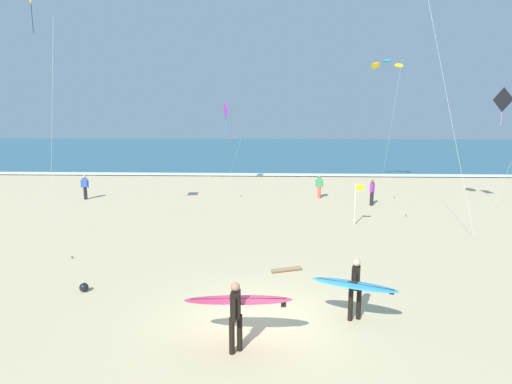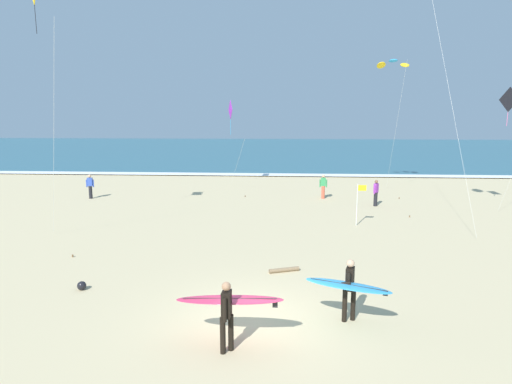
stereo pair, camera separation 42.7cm
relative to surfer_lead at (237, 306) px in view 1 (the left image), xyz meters
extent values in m
plane|color=#CCB789|center=(0.50, 1.42, -1.05)|extent=(160.00, 160.00, 0.00)
cube|color=#2D6075|center=(0.50, 59.38, -1.01)|extent=(160.00, 60.00, 0.08)
cube|color=white|center=(0.50, 29.68, -0.97)|extent=(160.00, 1.73, 0.01)
cylinder|color=black|center=(-0.09, -0.27, -0.61)|extent=(0.13, 0.13, 0.88)
cylinder|color=black|center=(0.07, -0.11, -0.61)|extent=(0.13, 0.13, 0.88)
cube|color=black|center=(-0.01, -0.19, 0.13)|extent=(0.22, 0.35, 0.60)
cube|color=red|center=(-0.11, -0.19, 0.17)|extent=(0.02, 0.20, 0.32)
sphere|color=#A87A59|center=(-0.01, -0.19, 0.55)|extent=(0.21, 0.21, 0.21)
cylinder|color=black|center=(-0.02, -0.42, 0.09)|extent=(0.09, 0.09, 0.56)
cylinder|color=black|center=(0.00, 0.04, 0.24)|extent=(0.09, 0.09, 0.26)
cylinder|color=black|center=(-0.05, 0.13, 0.11)|extent=(0.26, 0.09, 0.14)
ellipsoid|color=#D83359|center=(0.01, 0.17, 0.07)|extent=(2.60, 0.68, 0.19)
cube|color=#333333|center=(0.01, 0.17, 0.10)|extent=(2.27, 0.13, 0.11)
cube|color=#262628|center=(1.09, 0.12, 0.00)|extent=(0.12, 0.02, 0.14)
cylinder|color=black|center=(2.91, 1.51, -0.61)|extent=(0.13, 0.13, 0.88)
cylinder|color=black|center=(3.14, 1.61, -0.61)|extent=(0.13, 0.13, 0.88)
cube|color=black|center=(3.02, 1.56, 0.13)|extent=(0.28, 0.38, 0.60)
cube|color=white|center=(2.92, 1.59, 0.17)|extent=(0.06, 0.20, 0.32)
sphere|color=tan|center=(3.02, 1.56, 0.55)|extent=(0.21, 0.21, 0.21)
cylinder|color=black|center=(2.96, 1.34, 0.24)|extent=(0.09, 0.09, 0.26)
cylinder|color=black|center=(2.88, 1.26, 0.11)|extent=(0.26, 0.14, 0.14)
cylinder|color=black|center=(3.09, 1.78, 0.09)|extent=(0.09, 0.09, 0.56)
ellipsoid|color=#3399D8|center=(2.93, 1.21, 0.07)|extent=(2.26, 1.13, 0.17)
cube|color=#333333|center=(2.93, 1.21, 0.10)|extent=(1.86, 0.54, 0.09)
cube|color=#262628|center=(3.82, 0.96, 0.00)|extent=(0.12, 0.04, 0.14)
cube|color=black|center=(13.41, 15.47, 5.20)|extent=(0.51, 1.26, 1.34)
cylinder|color=pink|center=(13.41, 15.47, 4.16)|extent=(0.02, 0.02, 0.75)
cylinder|color=silver|center=(13.69, 14.75, 1.41)|extent=(0.57, 1.46, 4.74)
cylinder|color=silver|center=(8.88, 11.69, 5.32)|extent=(1.74, 4.19, 12.55)
cylinder|color=brown|center=(8.02, 13.78, -1.00)|extent=(0.06, 0.06, 0.10)
cube|color=purple|center=(-2.84, 23.76, 4.76)|extent=(0.47, 1.37, 1.43)
cylinder|color=#2D99DB|center=(-2.84, 23.76, 3.45)|extent=(0.02, 0.02, 1.19)
cylinder|color=silver|center=(-2.08, 21.41, 0.95)|extent=(1.53, 4.71, 3.82)
cylinder|color=brown|center=(-1.32, 19.06, -1.00)|extent=(0.06, 0.06, 0.10)
ellipsoid|color=yellow|center=(9.76, 23.20, 7.87)|extent=(0.64, 1.06, 0.51)
ellipsoid|color=#2D99DB|center=(8.94, 23.22, 8.18)|extent=(0.64, 1.05, 0.20)
ellipsoid|color=yellow|center=(8.11, 23.25, 7.87)|extent=(0.64, 1.06, 0.51)
cylinder|color=silver|center=(8.88, 21.14, 3.41)|extent=(0.13, 4.17, 8.73)
cylinder|color=brown|center=(8.81, 19.06, -1.00)|extent=(0.06, 0.06, 0.10)
cylinder|color=black|center=(-9.36, 9.39, 8.37)|extent=(0.02, 0.02, 1.17)
cylinder|color=silver|center=(-8.11, 7.78, 3.42)|extent=(2.52, 3.23, 8.74)
cylinder|color=brown|center=(-6.86, 6.17, -1.00)|extent=(0.06, 0.06, 0.10)
cylinder|color=black|center=(6.78, 16.64, -0.63)|extent=(0.22, 0.22, 0.84)
cube|color=purple|center=(6.78, 16.64, 0.06)|extent=(0.34, 0.36, 0.54)
sphere|color=brown|center=(6.78, 16.64, 0.44)|extent=(0.20, 0.20, 0.20)
cylinder|color=purple|center=(6.91, 16.81, -0.04)|extent=(0.08, 0.08, 0.50)
cylinder|color=purple|center=(6.65, 16.48, -0.04)|extent=(0.08, 0.08, 0.50)
cylinder|color=black|center=(-11.41, 17.86, -0.63)|extent=(0.22, 0.22, 0.84)
cube|color=#3351B7|center=(-11.41, 17.86, 0.06)|extent=(0.35, 0.23, 0.54)
sphere|color=tan|center=(-11.41, 17.86, 0.44)|extent=(0.20, 0.20, 0.20)
cylinder|color=#3351B7|center=(-11.62, 17.82, -0.04)|extent=(0.08, 0.08, 0.50)
cylinder|color=#3351B7|center=(-11.21, 17.89, -0.04)|extent=(0.08, 0.08, 0.50)
cylinder|color=#D8593F|center=(3.83, 18.84, -0.63)|extent=(0.22, 0.22, 0.84)
cube|color=#339351|center=(3.83, 18.84, 0.06)|extent=(0.34, 0.21, 0.54)
sphere|color=tan|center=(3.83, 18.84, 0.44)|extent=(0.20, 0.20, 0.20)
cylinder|color=#339351|center=(3.63, 18.87, -0.04)|extent=(0.08, 0.08, 0.50)
cylinder|color=#339351|center=(4.04, 18.82, -0.04)|extent=(0.08, 0.08, 0.50)
cylinder|color=silver|center=(4.87, 11.82, 0.00)|extent=(0.05, 0.05, 2.10)
cube|color=yellow|center=(5.09, 11.82, 0.85)|extent=(0.40, 0.02, 0.28)
sphere|color=black|center=(-5.03, 3.09, -0.91)|extent=(0.28, 0.28, 0.28)
cylinder|color=#846B4C|center=(1.31, 5.11, -0.98)|extent=(1.08, 0.51, 0.15)
camera|label=1|loc=(0.84, -9.41, 4.36)|focal=30.44mm
camera|label=2|loc=(1.27, -9.39, 4.36)|focal=30.44mm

